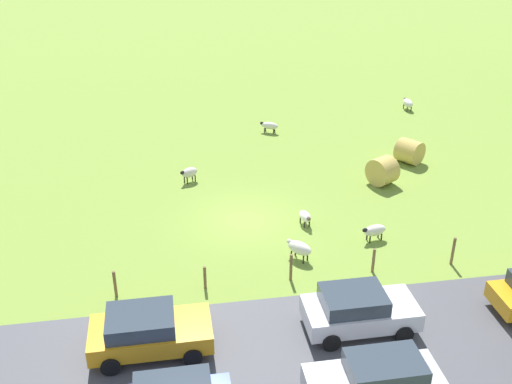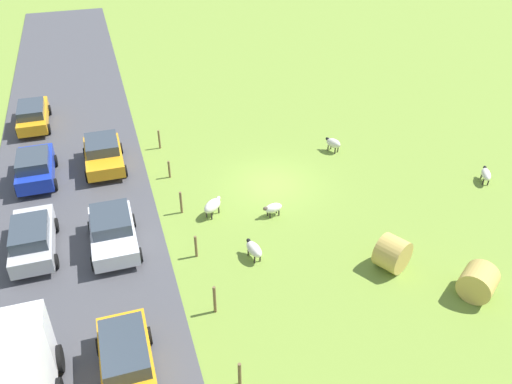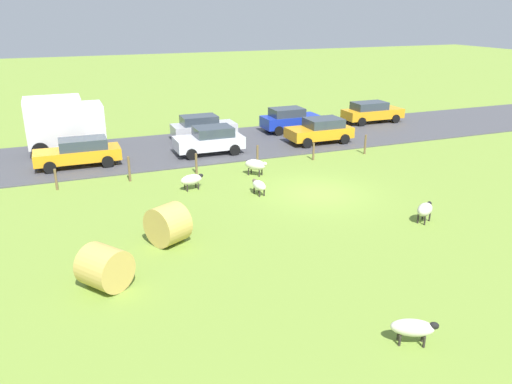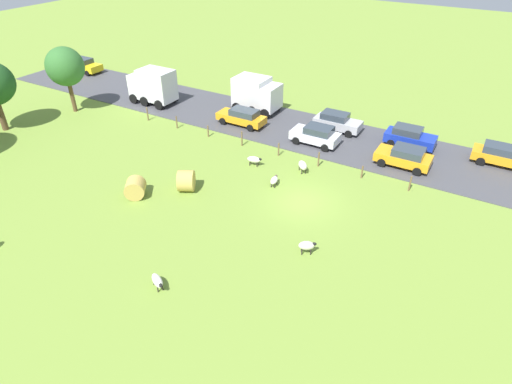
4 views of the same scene
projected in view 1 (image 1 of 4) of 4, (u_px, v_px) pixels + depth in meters
The scene contains 18 objects.
ground_plane at pixel (246, 220), 28.71m from camera, with size 160.00×160.00×0.00m, color olive.
road_strip at pixel (292, 373), 19.69m from camera, with size 8.00×80.00×0.06m, color #47474C.
sheep_0 at pixel (408, 103), 42.56m from camera, with size 1.30×0.55×0.77m.
sheep_1 at pixel (374, 230), 26.88m from camera, with size 0.70×1.22×0.76m.
sheep_2 at pixel (189, 173), 32.16m from camera, with size 0.91×1.07×0.82m.
sheep_3 at pixel (305, 217), 28.11m from camera, with size 1.05×0.59×0.68m.
sheep_4 at pixel (299, 248), 25.47m from camera, with size 1.21×1.17×0.84m.
sheep_5 at pixel (269, 126), 38.61m from camera, with size 0.93×1.22×0.71m.
hay_bale_0 at pixel (382, 171), 31.87m from camera, with size 1.50×1.50×1.10m, color tan.
hay_bale_1 at pixel (410, 151), 34.38m from camera, with size 1.37×1.37×1.27m, color tan.
fence_post_0 at pixel (115, 284), 23.12m from camera, with size 0.12×0.12×1.17m, color brown.
fence_post_1 at pixel (205, 278), 23.66m from camera, with size 0.12×0.12×1.01m, color brown.
fence_post_2 at pixel (291, 267), 24.11m from camera, with size 0.12×0.12×1.20m, color brown.
fence_post_3 at pixel (373, 261), 24.64m from camera, with size 0.12×0.12×1.10m, color brown.
fence_post_4 at pixel (453, 251), 25.09m from camera, with size 0.12×0.12×1.30m, color brown.
car_2 at pixel (358, 310), 21.27m from camera, with size 2.13×4.01×1.59m.
car_4 at pixel (376, 381), 18.22m from camera, with size 1.95×4.15×1.60m.
car_7 at pixel (148, 331), 20.29m from camera, with size 2.19×4.11×1.55m.
Camera 1 is at (24.68, -3.57, 14.30)m, focal length 42.18 mm.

